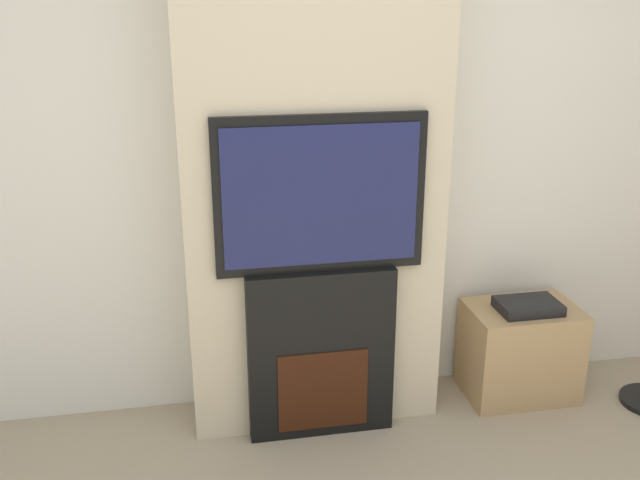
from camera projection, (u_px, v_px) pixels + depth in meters
name	position (u px, v px, depth m)	size (l,w,h in m)	color
wall_back	(305.00, 121.00, 3.15)	(6.00, 0.06, 2.70)	silver
chimney_breast	(313.00, 129.00, 2.97)	(1.12, 0.32, 2.70)	beige
fireplace	(320.00, 352.00, 3.14)	(0.64, 0.15, 0.78)	black
television	(320.00, 194.00, 2.90)	(0.87, 0.07, 0.66)	black
media_stand	(520.00, 349.00, 3.48)	(0.52, 0.36, 0.51)	tan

